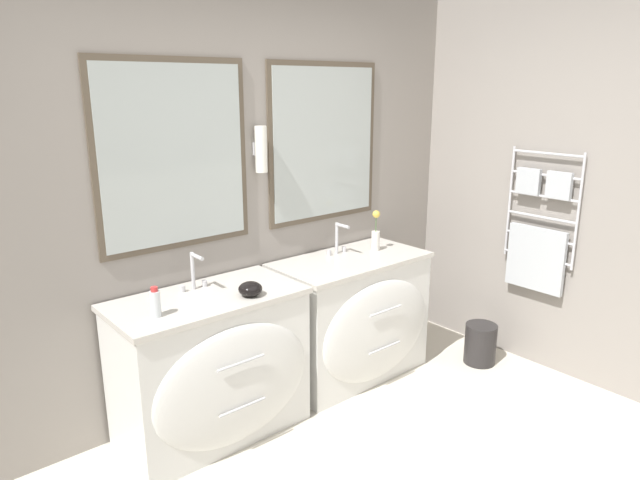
# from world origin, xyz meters

# --- Properties ---
(wall_back) EXTENTS (5.48, 0.15, 2.60)m
(wall_back) POSITION_xyz_m (0.01, 1.68, 1.31)
(wall_back) COLOR gray
(wall_back) RESTS_ON ground_plane
(wall_right) EXTENTS (0.13, 3.48, 2.60)m
(wall_right) POSITION_xyz_m (1.97, 0.74, 1.29)
(wall_right) COLOR gray
(wall_right) RESTS_ON ground_plane
(vanity_left) EXTENTS (1.07, 0.62, 0.85)m
(vanity_left) POSITION_xyz_m (-0.31, 1.33, 0.43)
(vanity_left) COLOR white
(vanity_left) RESTS_ON ground_plane
(vanity_right) EXTENTS (1.07, 0.62, 0.85)m
(vanity_right) POSITION_xyz_m (0.79, 1.33, 0.43)
(vanity_right) COLOR white
(vanity_right) RESTS_ON ground_plane
(faucet_left) EXTENTS (0.17, 0.14, 0.22)m
(faucet_left) POSITION_xyz_m (-0.31, 1.49, 0.96)
(faucet_left) COLOR silver
(faucet_left) RESTS_ON vanity_left
(faucet_right) EXTENTS (0.17, 0.14, 0.22)m
(faucet_right) POSITION_xyz_m (0.79, 1.49, 0.96)
(faucet_right) COLOR silver
(faucet_right) RESTS_ON vanity_right
(toiletry_bottle) EXTENTS (0.05, 0.05, 0.16)m
(toiletry_bottle) POSITION_xyz_m (-0.65, 1.27, 0.92)
(toiletry_bottle) COLOR silver
(toiletry_bottle) RESTS_ON vanity_left
(amenity_bowl) EXTENTS (0.13, 0.13, 0.08)m
(amenity_bowl) POSITION_xyz_m (-0.12, 1.21, 0.89)
(amenity_bowl) COLOR black
(amenity_bowl) RESTS_ON vanity_left
(flower_vase) EXTENTS (0.06, 0.06, 0.29)m
(flower_vase) POSITION_xyz_m (1.05, 1.39, 0.97)
(flower_vase) COLOR silver
(flower_vase) RESTS_ON vanity_right
(waste_bin) EXTENTS (0.23, 0.23, 0.30)m
(waste_bin) POSITION_xyz_m (1.62, 0.85, 0.15)
(waste_bin) COLOR #282626
(waste_bin) RESTS_ON ground_plane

